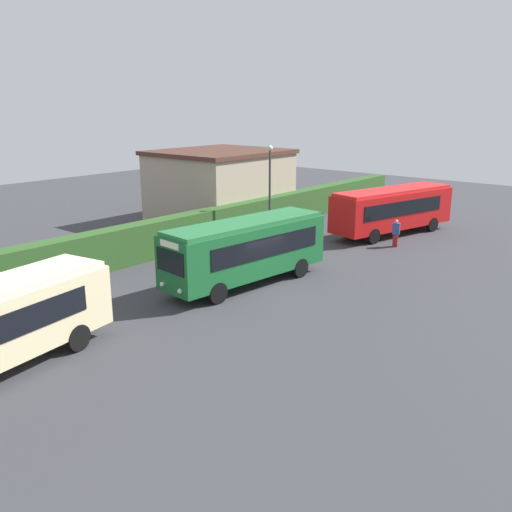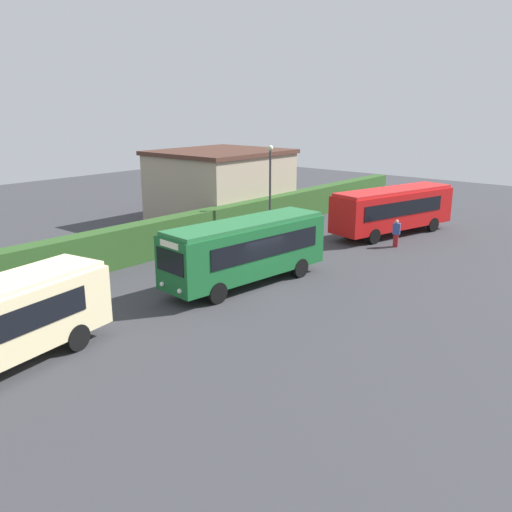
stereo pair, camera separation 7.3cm
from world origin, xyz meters
name	(u,v)px [view 2 (the right image)]	position (x,y,z in m)	size (l,w,h in m)	color
ground_plane	(255,287)	(0.00, 0.00, 0.00)	(87.68, 87.68, 0.00)	#38383D
bus_green	(246,248)	(0.01, 0.62, 1.86)	(9.31, 3.29, 3.23)	#19602D
bus_red	(393,208)	(14.59, 0.08, 1.82)	(9.99, 4.70, 3.16)	red
person_left	(196,267)	(-1.65, 2.49, 0.89)	(0.48, 0.51, 1.70)	black
person_center	(396,233)	(11.67, -1.67, 0.90)	(0.39, 0.51, 1.72)	maroon
hedge_row	(149,240)	(0.00, 8.10, 1.08)	(55.84, 1.17, 2.16)	#2D5422
depot_building	(220,185)	(10.48, 12.36, 2.67)	(9.20, 8.13, 5.33)	tan
traffic_cone	(248,247)	(4.78, 4.65, 0.30)	(0.36, 0.36, 0.60)	orange
lamppost	(270,183)	(7.93, 5.48, 3.80)	(0.36, 0.36, 6.16)	#38383D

